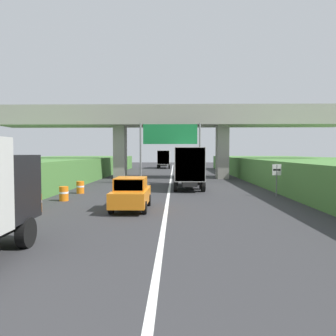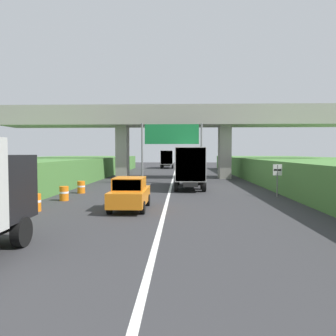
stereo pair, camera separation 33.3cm
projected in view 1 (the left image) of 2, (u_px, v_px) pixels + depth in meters
lane_centre_stripe at (170, 184)px, 30.82m from camera, size 0.20×99.52×0.01m
overpass_bridge at (171, 124)px, 37.95m from camera, size 40.00×4.80×8.34m
overhead_highway_sign at (170, 139)px, 31.09m from camera, size 5.88×0.18×5.84m
speed_limit_sign at (277, 175)px, 22.07m from camera, size 0.60×0.08×2.23m
truck_white at (188, 166)px, 27.27m from camera, size 2.44×7.30×3.44m
truck_blue at (164, 158)px, 63.28m from camera, size 2.44×7.30×3.44m
car_orange at (131, 194)px, 17.10m from camera, size 1.86×4.10×1.72m
construction_barrel_2 at (36, 203)px, 16.53m from camera, size 0.57×0.57×0.90m
construction_barrel_3 at (64, 194)px, 20.25m from camera, size 0.57×0.57×0.90m
construction_barrel_4 at (80, 187)px, 23.97m from camera, size 0.57×0.57×0.90m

